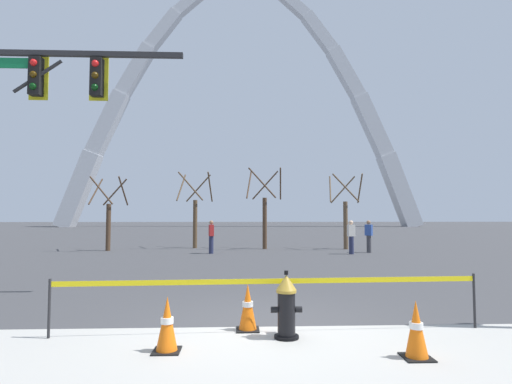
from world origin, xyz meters
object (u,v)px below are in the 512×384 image
traffic_cone_mid_sidewalk (167,325)px  fire_hydrant (286,306)px  traffic_cone_by_hydrant (416,330)px  pedestrian_standing_center (351,237)px  traffic_cone_curb_edge (248,308)px  traffic_signal_gantry (23,118)px  pedestrian_walking_right (211,236)px  monument_arch (242,112)px  pedestrian_walking_left (369,236)px

traffic_cone_mid_sidewalk → fire_hydrant: bearing=17.9°
fire_hydrant → traffic_cone_mid_sidewalk: (-1.65, -0.53, -0.11)m
traffic_cone_by_hydrant → pedestrian_standing_center: (3.07, 14.00, 0.46)m
traffic_cone_curb_edge → traffic_signal_gantry: traffic_signal_gantry is taller
traffic_cone_by_hydrant → traffic_signal_gantry: (-7.24, 4.35, 3.71)m
traffic_cone_curb_edge → pedestrian_standing_center: bearing=67.7°
traffic_cone_curb_edge → pedestrian_walking_right: bearing=96.4°
fire_hydrant → traffic_signal_gantry: traffic_signal_gantry is taller
traffic_cone_curb_edge → monument_arch: monument_arch is taller
traffic_cone_mid_sidewalk → traffic_cone_curb_edge: bearing=41.5°
traffic_cone_by_hydrant → pedestrian_walking_left: pedestrian_walking_left is taller
traffic_cone_mid_sidewalk → pedestrian_walking_left: (7.34, 14.33, 0.46)m
pedestrian_standing_center → pedestrian_walking_right: size_ratio=1.00×
traffic_cone_curb_edge → pedestrian_walking_right: (-1.48, 13.22, 0.46)m
traffic_cone_mid_sidewalk → monument_arch: 66.23m
pedestrian_standing_center → traffic_cone_curb_edge: bearing=-112.3°
traffic_cone_by_hydrant → pedestrian_walking_left: (4.14, 14.71, 0.46)m
traffic_cone_mid_sidewalk → pedestrian_walking_left: pedestrian_walking_left is taller
traffic_cone_by_hydrant → pedestrian_walking_right: bearing=103.8°
traffic_cone_curb_edge → pedestrian_standing_center: (5.18, 12.65, 0.46)m
monument_arch → pedestrian_standing_center: (4.92, -49.72, -18.88)m
traffic_signal_gantry → monument_arch: bearing=84.8°
pedestrian_walking_right → monument_arch: bearing=88.0°
fire_hydrant → pedestrian_walking_left: size_ratio=0.62×
fire_hydrant → traffic_cone_curb_edge: bearing=142.5°
fire_hydrant → monument_arch: (-0.30, 62.80, 19.23)m
traffic_cone_mid_sidewalk → pedestrian_standing_center: bearing=65.3°
traffic_cone_by_hydrant → traffic_signal_gantry: traffic_signal_gantry is taller
traffic_cone_by_hydrant → pedestrian_walking_left: bearing=74.3°
monument_arch → pedestrian_standing_center: size_ratio=38.72×
monument_arch → traffic_cone_mid_sidewalk: bearing=-91.2°
traffic_cone_by_hydrant → pedestrian_walking_left: size_ratio=0.46×
traffic_cone_curb_edge → pedestrian_standing_center: 13.68m
traffic_cone_curb_edge → pedestrian_walking_right: 13.31m
fire_hydrant → pedestrian_walking_right: size_ratio=0.62×
traffic_cone_by_hydrant → monument_arch: monument_arch is taller
traffic_signal_gantry → monument_arch: 61.62m
traffic_cone_by_hydrant → traffic_cone_curb_edge: size_ratio=1.00×
pedestrian_walking_left → pedestrian_standing_center: (-1.07, -0.72, 0.00)m
monument_arch → pedestrian_standing_center: 53.41m
pedestrian_standing_center → fire_hydrant: bearing=-109.4°
pedestrian_walking_left → traffic_cone_curb_edge: bearing=-115.1°
traffic_cone_mid_sidewalk → traffic_cone_curb_edge: same height
traffic_cone_by_hydrant → monument_arch: bearing=91.7°
traffic_cone_mid_sidewalk → monument_arch: size_ratio=0.01×
traffic_signal_gantry → pedestrian_standing_center: traffic_signal_gantry is taller
fire_hydrant → pedestrian_standing_center: 13.88m
traffic_cone_curb_edge → traffic_signal_gantry: 7.02m
pedestrian_standing_center → traffic_cone_mid_sidewalk: bearing=-114.7°
fire_hydrant → traffic_cone_by_hydrant: size_ratio=1.36×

